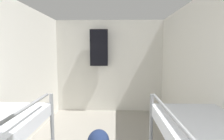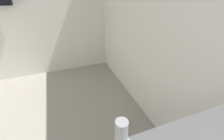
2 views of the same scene
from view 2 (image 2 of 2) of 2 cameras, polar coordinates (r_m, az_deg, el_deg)
wall_back at (r=2.83m, az=-32.34°, el=19.92°), size 2.85×0.06×2.36m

